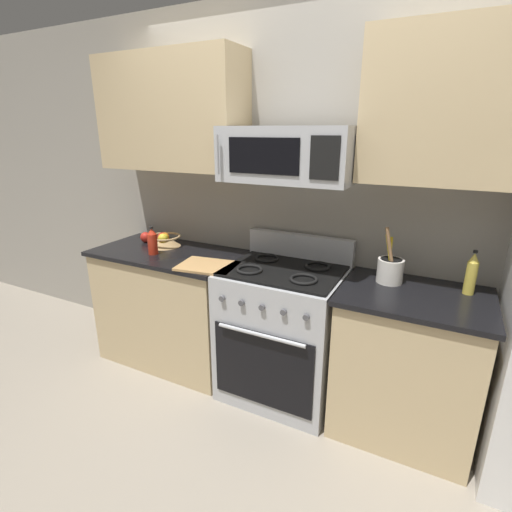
# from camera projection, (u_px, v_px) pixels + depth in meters

# --- Properties ---
(ground_plane) EXTENTS (16.00, 16.00, 0.00)m
(ground_plane) POSITION_uv_depth(u_px,v_px,m) (231.00, 462.00, 2.17)
(ground_plane) COLOR gray
(wall_back) EXTENTS (8.00, 0.10, 2.60)m
(wall_back) POSITION_uv_depth(u_px,v_px,m) (306.00, 202.00, 2.68)
(wall_back) COLOR #9E998E
(wall_back) RESTS_ON ground
(counter_left) EXTENTS (1.12, 0.62, 0.91)m
(counter_left) POSITION_uv_depth(u_px,v_px,m) (171.00, 306.00, 3.04)
(counter_left) COLOR tan
(counter_left) RESTS_ON ground
(range_oven) EXTENTS (0.76, 0.66, 1.09)m
(range_oven) POSITION_uv_depth(u_px,v_px,m) (283.00, 331.00, 2.62)
(range_oven) COLOR #B2B5BA
(range_oven) RESTS_ON ground
(counter_right) EXTENTS (0.81, 0.62, 0.91)m
(counter_right) POSITION_uv_depth(u_px,v_px,m) (406.00, 364.00, 2.29)
(counter_right) COLOR tan
(counter_right) RESTS_ON ground
(microwave) EXTENTS (0.79, 0.44, 0.32)m
(microwave) POSITION_uv_depth(u_px,v_px,m) (289.00, 154.00, 2.28)
(microwave) COLOR #B2B5BA
(upper_cabinets_left) EXTENTS (1.11, 0.34, 0.78)m
(upper_cabinets_left) POSITION_uv_depth(u_px,v_px,m) (171.00, 113.00, 2.73)
(upper_cabinets_left) COLOR tan
(upper_cabinets_right) EXTENTS (0.80, 0.34, 0.78)m
(upper_cabinets_right) POSITION_uv_depth(u_px,v_px,m) (445.00, 107.00, 1.97)
(upper_cabinets_right) COLOR tan
(utensil_crock) EXTENTS (0.15, 0.15, 0.34)m
(utensil_crock) POSITION_uv_depth(u_px,v_px,m) (390.00, 269.00, 2.29)
(utensil_crock) COLOR white
(utensil_crock) RESTS_ON counter_right
(fruit_basket) EXTENTS (0.25, 0.25, 0.11)m
(fruit_basket) POSITION_uv_depth(u_px,v_px,m) (165.00, 240.00, 3.00)
(fruit_basket) COLOR tan
(fruit_basket) RESTS_ON counter_left
(apple_loose) EXTENTS (0.08, 0.08, 0.08)m
(apple_loose) POSITION_uv_depth(u_px,v_px,m) (145.00, 237.00, 3.12)
(apple_loose) COLOR red
(apple_loose) RESTS_ON counter_left
(cutting_board) EXTENTS (0.42, 0.33, 0.02)m
(cutting_board) POSITION_uv_depth(u_px,v_px,m) (208.00, 266.00, 2.56)
(cutting_board) COLOR tan
(cutting_board) RESTS_ON counter_left
(bottle_hot_sauce) EXTENTS (0.07, 0.07, 0.21)m
(bottle_hot_sauce) POSITION_uv_depth(u_px,v_px,m) (152.00, 242.00, 2.80)
(bottle_hot_sauce) COLOR red
(bottle_hot_sauce) RESTS_ON counter_left
(bottle_oil) EXTENTS (0.06, 0.06, 0.25)m
(bottle_oil) POSITION_uv_depth(u_px,v_px,m) (471.00, 274.00, 2.11)
(bottle_oil) COLOR gold
(bottle_oil) RESTS_ON counter_right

